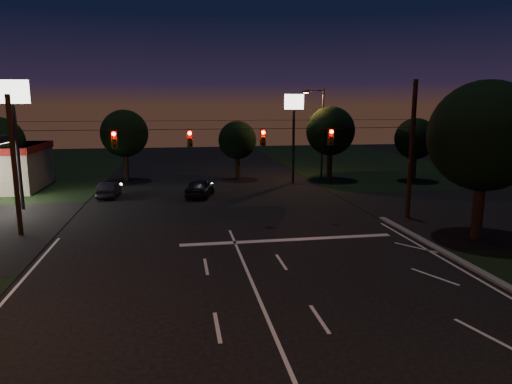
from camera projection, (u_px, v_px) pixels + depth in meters
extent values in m
plane|color=black|center=(282.00, 353.00, 13.81)|extent=(140.00, 140.00, 0.00)
cube|color=black|center=(504.00, 210.00, 32.65)|extent=(20.00, 16.00, 0.02)
cube|color=silver|center=(288.00, 240.00, 25.45)|extent=(12.00, 0.50, 0.01)
cylinder|color=black|center=(407.00, 218.00, 30.34)|extent=(0.30, 0.30, 9.00)
cylinder|color=black|center=(21.00, 235.00, 26.32)|extent=(0.28, 0.28, 8.00)
cylinder|color=black|center=(227.00, 129.00, 27.21)|extent=(24.00, 0.03, 0.03)
cylinder|color=black|center=(227.00, 120.00, 27.11)|extent=(24.00, 0.02, 0.02)
cube|color=#3F3307|center=(114.00, 140.00, 26.22)|extent=(0.32, 0.26, 1.00)
sphere|color=#FF0705|center=(114.00, 134.00, 26.00)|extent=(0.22, 0.22, 0.22)
sphere|color=black|center=(114.00, 140.00, 26.07)|extent=(0.20, 0.20, 0.20)
sphere|color=black|center=(114.00, 146.00, 26.13)|extent=(0.20, 0.20, 0.20)
cube|color=#3F3307|center=(190.00, 139.00, 26.94)|extent=(0.32, 0.26, 1.00)
sphere|color=#FF0705|center=(190.00, 133.00, 26.72)|extent=(0.22, 0.22, 0.22)
sphere|color=black|center=(190.00, 139.00, 26.79)|extent=(0.20, 0.20, 0.20)
sphere|color=black|center=(190.00, 144.00, 26.85)|extent=(0.20, 0.20, 0.20)
cube|color=#3F3307|center=(263.00, 138.00, 27.68)|extent=(0.32, 0.26, 1.00)
sphere|color=#FF0705|center=(263.00, 132.00, 27.46)|extent=(0.22, 0.22, 0.22)
sphere|color=black|center=(263.00, 138.00, 27.52)|extent=(0.20, 0.20, 0.20)
sphere|color=black|center=(263.00, 143.00, 27.58)|extent=(0.20, 0.20, 0.20)
cube|color=#3F3307|center=(331.00, 137.00, 28.40)|extent=(0.32, 0.26, 1.00)
sphere|color=#FF0705|center=(332.00, 132.00, 28.18)|extent=(0.22, 0.22, 0.22)
sphere|color=black|center=(331.00, 137.00, 28.24)|extent=(0.20, 0.20, 0.20)
sphere|color=black|center=(331.00, 142.00, 28.30)|extent=(0.20, 0.20, 0.20)
cylinder|color=black|center=(18.00, 158.00, 32.06)|extent=(0.24, 0.24, 7.50)
cube|color=white|center=(12.00, 92.00, 31.21)|extent=(2.20, 0.30, 1.60)
cylinder|color=black|center=(293.00, 147.00, 43.53)|extent=(0.24, 0.24, 7.00)
cube|color=white|center=(294.00, 102.00, 42.74)|extent=(1.80, 0.30, 1.40)
cylinder|color=black|center=(322.00, 134.00, 45.86)|extent=(0.20, 0.20, 9.00)
cylinder|color=black|center=(315.00, 91.00, 44.91)|extent=(1.80, 0.12, 0.12)
cube|color=black|center=(306.00, 92.00, 44.77)|extent=(0.60, 0.35, 0.22)
cube|color=orange|center=(306.00, 93.00, 44.80)|extent=(0.45, 0.25, 0.04)
cylinder|color=black|center=(478.00, 204.00, 25.38)|extent=(0.60, 0.60, 4.00)
sphere|color=black|center=(485.00, 136.00, 24.67)|extent=(6.00, 6.00, 6.00)
sphere|color=black|center=(489.00, 139.00, 25.24)|extent=(4.50, 4.50, 4.50)
sphere|color=black|center=(471.00, 138.00, 24.88)|extent=(4.20, 4.20, 4.20)
cylinder|color=black|center=(2.00, 174.00, 39.56)|extent=(0.49, 0.49, 3.00)
sphere|color=black|center=(6.00, 143.00, 39.43)|extent=(3.15, 3.15, 3.15)
cylinder|color=black|center=(126.00, 164.00, 45.08)|extent=(0.52, 0.52, 3.25)
sphere|color=black|center=(124.00, 133.00, 44.50)|extent=(4.60, 4.60, 4.60)
sphere|color=black|center=(130.00, 135.00, 44.94)|extent=(3.45, 3.45, 3.45)
sphere|color=black|center=(120.00, 134.00, 44.67)|extent=(3.22, 3.22, 3.22)
cylinder|color=black|center=(238.00, 166.00, 46.00)|extent=(0.47, 0.47, 2.75)
sphere|color=black|center=(237.00, 140.00, 45.51)|extent=(3.80, 3.80, 3.80)
sphere|color=black|center=(241.00, 141.00, 45.87)|extent=(2.85, 2.85, 2.85)
sphere|color=black|center=(233.00, 141.00, 45.65)|extent=(2.66, 2.66, 2.66)
cylinder|color=black|center=(329.00, 163.00, 45.51)|extent=(0.53, 0.53, 3.40)
sphere|color=black|center=(330.00, 131.00, 44.91)|extent=(4.80, 4.80, 4.80)
sphere|color=black|center=(334.00, 132.00, 45.36)|extent=(3.60, 3.60, 3.60)
sphere|color=black|center=(325.00, 132.00, 45.08)|extent=(3.36, 3.36, 3.36)
cylinder|color=black|center=(414.00, 166.00, 44.96)|extent=(0.48, 0.48, 2.90)
sphere|color=black|center=(415.00, 139.00, 44.44)|extent=(4.00, 4.00, 4.00)
sphere|color=black|center=(418.00, 140.00, 44.82)|extent=(3.00, 3.00, 3.00)
sphere|color=black|center=(411.00, 140.00, 44.59)|extent=(2.80, 2.80, 2.80)
imported|color=black|center=(200.00, 187.00, 37.38)|extent=(2.91, 4.73, 1.50)
imported|color=black|center=(109.00, 190.00, 37.18)|extent=(1.55, 3.87, 1.25)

